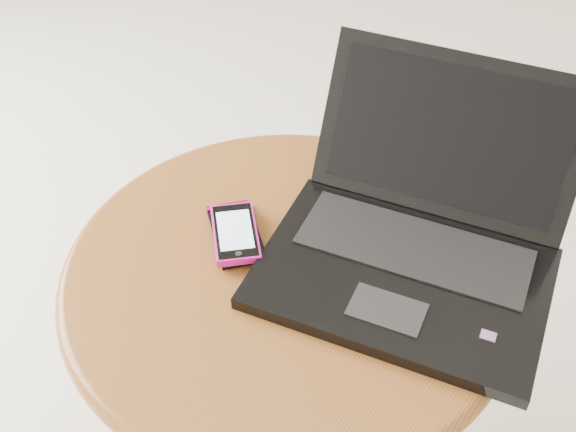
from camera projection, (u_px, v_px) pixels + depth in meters
The scene contains 4 objects.
table at pixel (288, 316), 0.96m from camera, with size 0.58×0.58×0.46m.
laptop at pixel (416, 235), 0.88m from camera, with size 0.41×0.40×0.21m.
phone_black at pixel (236, 233), 0.93m from camera, with size 0.12×0.11×0.01m.
phone_pink at pixel (235, 233), 0.92m from camera, with size 0.11×0.11×0.01m.
Camera 1 is at (0.46, -0.50, 1.11)m, focal length 44.55 mm.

